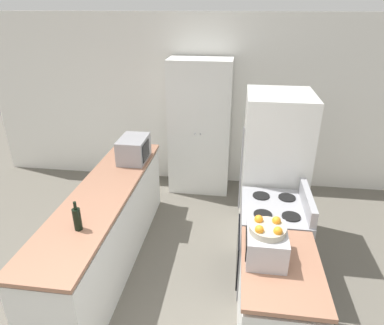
% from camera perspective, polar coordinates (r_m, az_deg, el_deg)
% --- Properties ---
extents(wall_back, '(7.00, 0.06, 2.60)m').
position_cam_1_polar(wall_back, '(5.35, 2.45, 9.85)').
color(wall_back, white).
rests_on(wall_back, ground_plane).
extents(counter_left, '(0.60, 2.69, 0.91)m').
position_cam_1_polar(counter_left, '(3.95, -13.99, -10.55)').
color(counter_left, silver).
rests_on(counter_left, ground_plane).
extents(counter_right, '(0.60, 0.91, 0.91)m').
position_cam_1_polar(counter_right, '(3.08, 13.72, -22.87)').
color(counter_right, silver).
rests_on(counter_right, ground_plane).
extents(pantry_cabinet, '(0.90, 0.54, 2.01)m').
position_cam_1_polar(pantry_cabinet, '(5.15, 1.33, 5.82)').
color(pantry_cabinet, white).
rests_on(pantry_cabinet, ground_plane).
extents(stove, '(0.66, 0.71, 1.07)m').
position_cam_1_polar(stove, '(3.68, 13.02, -13.03)').
color(stove, '#9E9EA3').
rests_on(stove, ground_plane).
extents(refrigerator, '(0.74, 0.78, 1.83)m').
position_cam_1_polar(refrigerator, '(4.12, 13.35, -1.32)').
color(refrigerator, white).
rests_on(refrigerator, ground_plane).
extents(microwave, '(0.33, 0.47, 0.29)m').
position_cam_1_polar(microwave, '(4.29, -9.67, 2.23)').
color(microwave, '#939399').
rests_on(microwave, counter_left).
extents(wine_bottle, '(0.07, 0.07, 0.27)m').
position_cam_1_polar(wine_bottle, '(3.12, -18.60, -8.86)').
color(wine_bottle, black).
rests_on(wine_bottle, counter_left).
extents(toaster_oven, '(0.30, 0.37, 0.24)m').
position_cam_1_polar(toaster_oven, '(2.72, 12.22, -13.27)').
color(toaster_oven, '#B2B2B7').
rests_on(toaster_oven, counter_right).
extents(fruit_bowl, '(0.27, 0.27, 0.10)m').
position_cam_1_polar(fruit_bowl, '(2.63, 12.51, -10.65)').
color(fruit_bowl, '#B2A893').
rests_on(fruit_bowl, toaster_oven).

